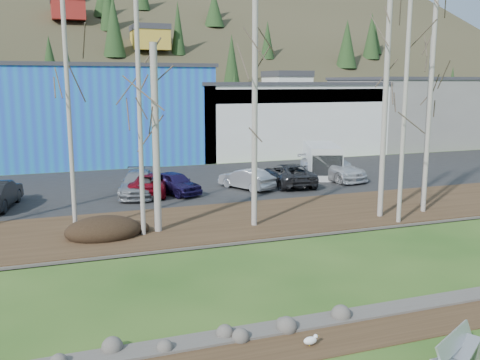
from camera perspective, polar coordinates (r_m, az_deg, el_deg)
name	(u,v)px	position (r m, az deg, el deg)	size (l,w,h in m)	color
ground	(461,360)	(15.05, 22.54, -17.35)	(200.00, 200.00, 0.00)	#204713
dirt_strip	(408,324)	(16.46, 17.49, -14.48)	(80.00, 1.80, 0.03)	#382616
near_bank_rocks	(387,311)	(17.20, 15.42, -13.32)	(80.00, 0.80, 0.50)	#47423D
river	(322,267)	(20.42, 8.71, -9.20)	(80.00, 8.00, 0.90)	black
far_bank_rocks	(277,238)	(23.91, 3.99, -6.16)	(80.00, 0.80, 0.46)	#47423D
far_bank	(251,219)	(26.73, 1.21, -4.18)	(80.00, 7.00, 0.15)	#382616
parking_lot	(196,182)	(36.49, -4.75, -0.26)	(80.00, 14.00, 0.14)	black
building_blue	(86,113)	(48.81, -16.09, 6.90)	(20.40, 12.24, 8.30)	blue
building_white	(275,117)	(53.20, 3.79, 6.74)	(18.36, 12.24, 6.80)	silver
building_grey	(410,111)	(61.39, 17.70, 6.99)	(14.28, 12.24, 7.30)	slate
hillside	(99,16)	(94.69, -14.77, 16.57)	(160.00, 72.00, 35.00)	#32301D
bench_damaged	(456,353)	(14.37, 22.01, -16.74)	(1.99, 1.45, 0.86)	silver
seagull	(311,340)	(14.67, 7.55, -16.58)	(0.45, 0.21, 0.32)	gold
dirt_mound	(103,229)	(24.23, -14.37, -5.08)	(3.30, 2.33, 0.65)	black
birch_1	(69,120)	(24.43, -17.74, 6.08)	(0.20, 0.20, 10.05)	#AEA89D
birch_2	(156,139)	(23.88, -8.98, 4.30)	(0.33, 0.33, 8.34)	#AEA89D
birch_3	(140,111)	(23.32, -10.67, 7.23)	(0.20, 0.20, 10.88)	#AEA89D
birch_4	(255,112)	(24.53, 1.58, 7.31)	(0.26, 0.26, 10.66)	#AEA89D
birch_5	(404,112)	(26.22, 17.13, 6.90)	(0.21, 0.21, 10.52)	#AEA89D
birch_6	(385,101)	(27.14, 15.24, 8.14)	(0.26, 0.26, 11.51)	#AEA89D
birch_7	(428,123)	(30.37, 19.41, 5.75)	(0.25, 0.25, 9.00)	#AEA89D
birch_8	(431,91)	(28.86, 19.67, 8.95)	(0.24, 0.24, 12.44)	#AEA89D
car_2	(150,183)	(32.61, -9.61, -0.36)	(2.17, 4.71, 1.31)	maroon
car_3	(138,183)	(32.39, -10.80, -0.36)	(2.01, 4.93, 1.43)	gray
car_4	(175,183)	(32.45, -6.95, -0.32)	(1.58, 3.93, 1.34)	#1F1547
car_5	(246,179)	(33.70, 0.69, 0.13)	(1.38, 3.94, 1.30)	silver
car_6	(289,174)	(35.11, 5.23, 0.62)	(2.40, 5.20, 1.45)	#2B2B2E
car_7	(333,168)	(37.62, 9.85, 1.28)	(2.23, 5.48, 1.59)	silver
van_white	(322,161)	(38.69, 8.74, 2.06)	(3.77, 5.58, 2.26)	white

